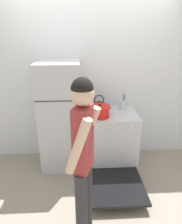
% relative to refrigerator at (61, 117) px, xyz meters
% --- Properties ---
extents(ground_plane, '(14.00, 14.00, 0.00)m').
position_rel_refrigerator_xyz_m(ground_plane, '(0.45, 0.30, -0.82)').
color(ground_plane, gray).
extents(wall_back, '(10.00, 0.06, 2.55)m').
position_rel_refrigerator_xyz_m(wall_back, '(0.45, 0.33, 0.45)').
color(wall_back, silver).
rests_on(wall_back, ground_plane).
extents(refrigerator, '(0.60, 0.63, 1.64)m').
position_rel_refrigerator_xyz_m(refrigerator, '(0.00, 0.00, 0.00)').
color(refrigerator, '#B7BABF').
rests_on(refrigerator, ground_plane).
extents(stove_range, '(0.79, 1.36, 0.89)m').
position_rel_refrigerator_xyz_m(stove_range, '(0.75, -0.06, -0.38)').
color(stove_range, silver).
rests_on(stove_range, ground_plane).
extents(dutch_oven_pot, '(0.33, 0.29, 0.19)m').
position_rel_refrigerator_xyz_m(dutch_oven_pot, '(0.57, -0.15, 0.15)').
color(dutch_oven_pot, red).
rests_on(dutch_oven_pot, stove_range).
extents(tea_kettle, '(0.25, 0.20, 0.24)m').
position_rel_refrigerator_xyz_m(tea_kettle, '(0.59, 0.11, 0.14)').
color(tea_kettle, black).
rests_on(tea_kettle, stove_range).
extents(utensil_jar, '(0.09, 0.09, 0.28)m').
position_rel_refrigerator_xyz_m(utensil_jar, '(0.95, 0.11, 0.15)').
color(utensil_jar, silver).
rests_on(utensil_jar, stove_range).
extents(person, '(0.35, 0.40, 1.69)m').
position_rel_refrigerator_xyz_m(person, '(0.32, -1.23, 0.14)').
color(person, '#2D2D30').
rests_on(person, ground_plane).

